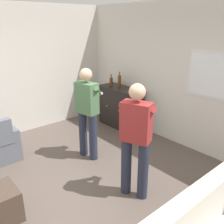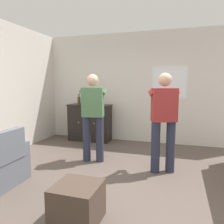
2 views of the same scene
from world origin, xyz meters
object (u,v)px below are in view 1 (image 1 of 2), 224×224
(bottle_wine_green, at_px, (119,81))
(person_standing_right, at_px, (136,136))
(person_standing_left, at_px, (88,110))
(bottle_liquor_amber, at_px, (111,82))
(sideboard_cabinet, at_px, (120,107))

(bottle_wine_green, height_order, person_standing_right, person_standing_right)
(person_standing_left, bearing_deg, bottle_liquor_amber, 124.99)
(bottle_liquor_amber, xyz_separation_m, person_standing_right, (2.30, -1.53, -0.13))
(person_standing_right, bearing_deg, person_standing_left, 173.94)
(person_standing_left, distance_m, person_standing_right, 1.34)
(sideboard_cabinet, relative_size, bottle_wine_green, 3.19)
(sideboard_cabinet, height_order, bottle_wine_green, bottle_wine_green)
(bottle_wine_green, distance_m, person_standing_left, 1.66)
(person_standing_left, xyz_separation_m, person_standing_right, (1.33, -0.14, 0.00))
(bottle_wine_green, relative_size, bottle_liquor_amber, 1.26)
(bottle_liquor_amber, distance_m, person_standing_left, 1.70)
(bottle_wine_green, bearing_deg, person_standing_left, -62.45)
(sideboard_cabinet, bearing_deg, bottle_wine_green, 156.29)
(sideboard_cabinet, height_order, person_standing_right, person_standing_right)
(bottle_liquor_amber, xyz_separation_m, person_standing_left, (0.97, -1.39, -0.13))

